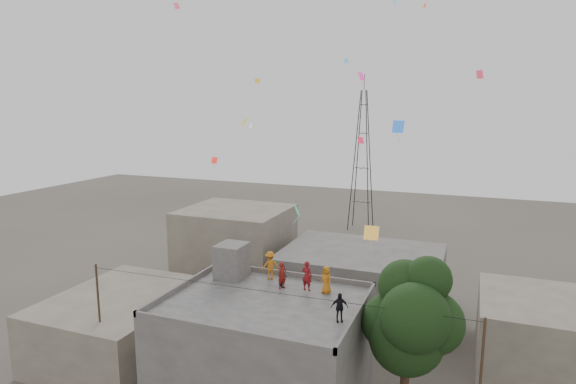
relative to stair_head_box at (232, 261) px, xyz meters
name	(u,v)px	position (x,y,z in m)	size (l,w,h in m)	color
main_building	(264,356)	(3.20, -2.60, -4.05)	(10.00, 8.00, 6.10)	#524F4C
parapet	(264,299)	(3.20, -2.60, -0.85)	(10.00, 8.00, 0.30)	#524F4C
stair_head_box	(232,261)	(0.00, 0.00, 0.00)	(1.60, 1.80, 2.00)	#524F4C
neighbor_west	(123,325)	(-7.80, -0.60, -5.10)	(8.00, 10.00, 4.00)	#696152
neighbor_north	(361,282)	(5.20, 11.40, -4.60)	(12.00, 9.00, 5.00)	#524F4C
neighbor_northwest	(236,247)	(-6.80, 13.40, -3.60)	(9.00, 8.00, 7.00)	#696152
neighbor_east	(538,334)	(17.20, 7.40, -4.90)	(7.00, 8.00, 4.40)	#696152
tree	(411,319)	(10.57, -2.00, -1.00)	(4.90, 4.60, 9.10)	black
utility_line	(263,355)	(3.70, -3.85, -3.27)	(20.12, 0.62, 7.40)	black
transmission_tower	(362,161)	(-0.80, 37.40, 1.97)	(2.97, 2.97, 20.01)	black
person_red_adult	(307,276)	(4.76, -0.34, -0.18)	(0.60, 0.39, 1.65)	maroon
person_orange_child	(326,280)	(5.88, -0.37, -0.25)	(0.73, 0.48, 1.50)	#C76F16
person_dark_child	(283,276)	(3.33, -0.28, -0.40)	(0.58, 0.45, 1.20)	black
person_dark_adult	(339,307)	(7.45, -3.45, -0.30)	(0.82, 0.34, 1.39)	black
person_orange_adult	(270,265)	(2.22, 0.50, -0.17)	(1.07, 0.62, 1.66)	#C96E17
person_red_child	(282,275)	(3.41, -0.58, -0.26)	(0.54, 0.36, 1.49)	maroon
kites	(332,114)	(4.79, 4.00, 8.43)	(19.18, 19.04, 12.97)	#FF2B1A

